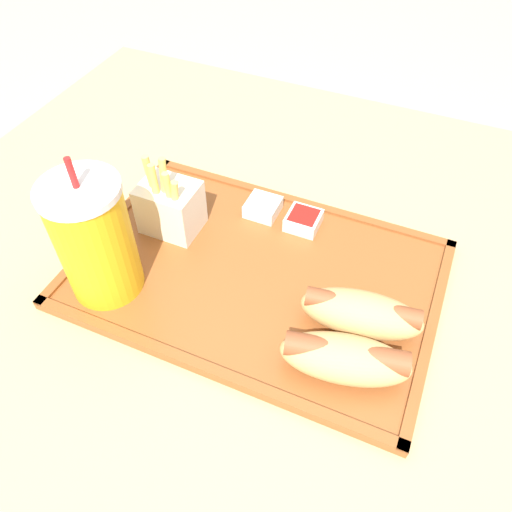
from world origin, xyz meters
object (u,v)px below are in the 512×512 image
(soda_cup, at_px, (95,240))
(sauce_cup_ketchup, at_px, (303,220))
(hot_dog_near, at_px, (361,313))
(hot_dog_far, at_px, (345,358))
(fries_carton, at_px, (170,206))
(sauce_cup_mayo, at_px, (263,207))

(soda_cup, relative_size, sauce_cup_ketchup, 4.28)
(hot_dog_near, relative_size, sauce_cup_ketchup, 3.25)
(soda_cup, distance_m, hot_dog_far, 0.30)
(hot_dog_far, bearing_deg, fries_carton, -23.56)
(soda_cup, distance_m, sauce_cup_mayo, 0.24)
(hot_dog_near, distance_m, sauce_cup_ketchup, 0.17)
(hot_dog_far, height_order, fries_carton, fries_carton)
(hot_dog_far, relative_size, sauce_cup_mayo, 3.29)
(soda_cup, bearing_deg, sauce_cup_ketchup, -133.99)
(sauce_cup_mayo, bearing_deg, fries_carton, 36.71)
(hot_dog_far, bearing_deg, sauce_cup_mayo, -48.20)
(hot_dog_far, distance_m, hot_dog_near, 0.06)
(fries_carton, xyz_separation_m, sauce_cup_ketchup, (-0.16, -0.07, -0.03))
(hot_dog_near, xyz_separation_m, fries_carton, (0.27, -0.06, 0.01))
(hot_dog_far, xyz_separation_m, sauce_cup_mayo, (0.17, -0.19, -0.02))
(sauce_cup_mayo, relative_size, sauce_cup_ketchup, 1.00)
(soda_cup, distance_m, sauce_cup_ketchup, 0.27)
(soda_cup, bearing_deg, fries_carton, -100.74)
(soda_cup, relative_size, hot_dog_near, 1.32)
(soda_cup, xyz_separation_m, fries_carton, (-0.02, -0.12, -0.04))
(soda_cup, distance_m, hot_dog_near, 0.31)
(hot_dog_far, distance_m, fries_carton, 0.30)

